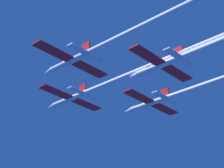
# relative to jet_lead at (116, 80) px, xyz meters

# --- Properties ---
(jet_lead) EXTENTS (20.33, 60.78, 3.37)m
(jet_lead) POSITION_rel_jet_lead_xyz_m (0.00, 0.00, 0.00)
(jet_lead) COLOR white
(jet_left_wing) EXTENTS (20.33, 68.13, 3.37)m
(jet_left_wing) POSITION_rel_jet_lead_xyz_m (-14.27, -18.92, -0.42)
(jet_left_wing) COLOR white
(jet_right_wing) EXTENTS (20.33, 62.00, 3.37)m
(jet_right_wing) POSITION_rel_jet_lead_xyz_m (14.04, -16.54, -1.45)
(jet_right_wing) COLOR white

